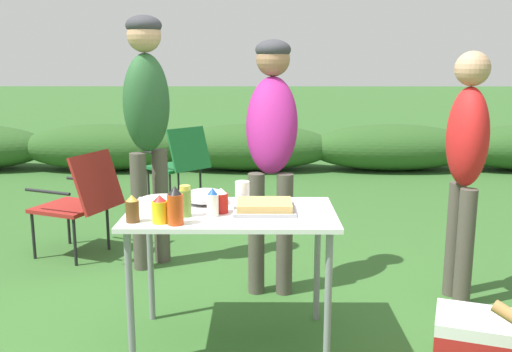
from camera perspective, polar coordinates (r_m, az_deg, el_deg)
The scene contains 19 objects.
ground_plane at distance 3.28m, azimuth -2.41°, elevation -16.13°, with size 60.00×60.00×0.00m, color #336028.
shrub_hedge at distance 7.97m, azimuth -0.73°, elevation 2.91°, with size 14.40×0.90×0.64m.
folding_table at distance 3.03m, azimuth -2.51°, elevation -4.97°, with size 1.10×0.64×0.74m.
food_tray at distance 3.00m, azimuth 0.86°, elevation -3.10°, with size 0.32×0.27×0.06m.
plate_stack at distance 3.15m, azimuth -9.52°, elevation -2.61°, with size 0.22×0.22×0.04m, color white.
mixing_bowl at distance 3.18m, azimuth -5.10°, elevation -2.04°, with size 0.24×0.24×0.08m, color silver.
paper_cup_stack at distance 3.19m, azimuth -1.37°, elevation -1.59°, with size 0.08×0.08×0.12m, color white.
ketchup_bottle at distance 2.98m, azimuth -3.52°, elevation -2.51°, with size 0.08×0.08×0.13m.
beer_bottle at distance 2.87m, azimuth -12.26°, elevation -3.26°, with size 0.07×0.07×0.14m.
mustard_bottle at distance 2.83m, azimuth -9.59°, elevation -3.34°, with size 0.08×0.08×0.14m.
hot_sauce_bottle at distance 2.78m, azimuth -8.08°, elevation -3.02°, with size 0.08×0.08×0.19m.
mayo_bottle at distance 2.92m, azimuth -4.35°, elevation -2.69°, with size 0.06×0.06×0.15m.
relish_jar at distance 2.92m, azimuth -7.08°, elevation -2.54°, with size 0.06×0.06×0.16m.
standing_person_in_gray_fleece at distance 3.73m, azimuth 1.59°, elevation 4.32°, with size 0.37×0.49×1.66m.
standing_person_with_beanie at distance 4.19m, azimuth -10.85°, elevation 6.31°, with size 0.44×0.45×1.83m.
standing_person_in_red_jacket at distance 3.73m, azimuth 20.27°, elevation 2.07°, with size 0.25×0.34×1.58m.
camp_chair_green_behind_table at distance 4.63m, azimuth -17.15°, elevation -2.15°, with size 0.72×0.65×0.83m.
camp_chair_near_hedge at distance 6.10m, azimuth -7.63°, elevation 1.50°, with size 0.74×0.74×0.83m.
cooler_box at distance 3.03m, azimuth 22.09°, elevation -15.95°, with size 0.56×0.46×0.34m.
Camera 1 is at (0.15, -2.90, 1.53)m, focal length 40.00 mm.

